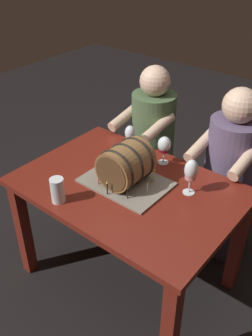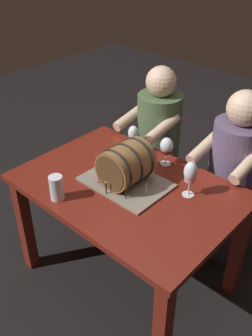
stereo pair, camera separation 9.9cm
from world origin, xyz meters
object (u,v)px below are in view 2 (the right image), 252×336
Objects in this scene: barrel_cake at (126,166)px; person_seated_right at (230,185)px; wine_glass_rose at (190,173)px; wine_glass_white at (133,134)px; beer_pint at (57,189)px; dining_table at (127,202)px; person_seated_left at (157,153)px; wine_glass_red at (167,147)px.

barrel_cake is 0.39× the size of person_seated_right.
person_seated_right reaches higher than wine_glass_rose.
wine_glass_white is 1.33× the size of beer_pint.
dining_table is 2.62× the size of barrel_cake.
dining_table is at bearing -65.27° from person_seated_left.
wine_glass_white is at bearing 124.89° from barrel_cake.
barrel_cake is 3.38× the size of beer_pint.
beer_pint is (-0.21, -0.65, -0.06)m from wine_glass_red.
wine_glass_white is (-0.23, -0.03, 0.01)m from wine_glass_red.
wine_glass_red is (-0.28, 0.16, -0.02)m from wine_glass_rose.
wine_glass_white reaches higher than beer_pint.
barrel_cake reaches higher than wine_glass_white.
wine_glass_white is 0.71m from person_seated_right.
person_seated_left is (-0.11, 0.99, -0.27)m from beer_pint.
person_seated_right reaches higher than wine_glass_red.
person_seated_left reaches higher than wine_glass_red.
person_seated_left is at bearing 140.08° from wine_glass_rose.
dining_table is 0.73m from person_seated_right.
beer_pint is at bearing -108.06° from wine_glass_red.
person_seated_right is at bearing 65.29° from dining_table.
wine_glass_white is at bearing -144.55° from person_seated_right.
person_seated_right reaches higher than beer_pint.
wine_glass_white reaches higher than wine_glass_red.
wine_glass_rose is 0.17× the size of person_seated_left.
beer_pint is at bearing -116.41° from barrel_cake.
person_seated_left reaches higher than barrel_cake.
wine_glass_white is at bearing 165.37° from wine_glass_rose.
dining_table is 0.40m from wine_glass_red.
beer_pint is 0.12× the size of person_seated_right.
person_seated_right is (0.60, 0.00, 0.01)m from person_seated_left.
wine_glass_red is at bearing 86.31° from dining_table.
wine_glass_rose is at bearing -90.57° from person_seated_right.
barrel_cake is 0.77m from person_seated_left.
dining_table is at bearing -93.69° from wine_glass_red.
barrel_cake is 0.35m from wine_glass_rose.
dining_table is 8.85× the size of beer_pint.
beer_pint is at bearing -119.81° from dining_table.
person_seated_left is (-0.60, 0.50, -0.35)m from wine_glass_rose.
wine_glass_red reaches higher than dining_table.
wine_glass_white is 0.15× the size of person_seated_left.
person_seated_right is (0.49, 0.99, -0.26)m from beer_pint.
wine_glass_red is at bearing 71.94° from beer_pint.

